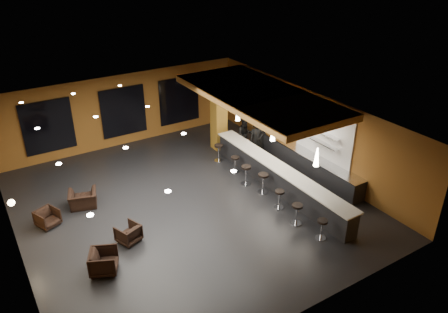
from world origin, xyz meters
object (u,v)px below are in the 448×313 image
bar_stool_1 (297,212)px  bar_stool_3 (263,181)px  staff_a (256,140)px  armchair_a (104,261)px  prep_counter (307,163)px  armchair_b (128,233)px  bar_stool_0 (322,227)px  bar_stool_6 (219,151)px  column (219,114)px  bar_stool_5 (235,162)px  bar_counter (278,179)px  pendant_0 (317,157)px  pendant_1 (273,132)px  bar_stool_4 (246,173)px  pendant_2 (238,113)px  staff_b (245,135)px  staff_c (260,134)px  bar_stool_2 (279,197)px  armchair_d (83,199)px  armchair_c (48,218)px

bar_stool_1 → bar_stool_3: bearing=83.8°
staff_a → armchair_a: size_ratio=2.22×
prep_counter → armchair_b: 8.41m
prep_counter → bar_stool_0: size_ratio=8.06×
armchair_a → bar_stool_6: (6.83, 4.43, 0.14)m
column → bar_stool_0: size_ratio=4.70×
bar_stool_5 → bar_counter: bearing=-72.3°
pendant_0 → pendant_1: same height
pendant_1 → bar_stool_4: size_ratio=0.82×
bar_stool_3 → staff_a: bearing=59.6°
staff_a → bar_stool_0: size_ratio=2.47×
pendant_2 → bar_stool_0: pendant_2 is taller
staff_b → bar_stool_6: (-1.58, -0.19, -0.35)m
bar_counter → column: size_ratio=2.29×
armchair_b → bar_stool_1: bar_stool_1 is taller
bar_stool_0 → bar_stool_4: 4.35m
column → bar_stool_6: 1.86m
staff_c → bar_stool_0: (-2.34, -6.73, -0.36)m
staff_b → armchair_b: staff_b is taller
bar_counter → prep_counter: bearing=14.0°
armchair_b → prep_counter: bearing=162.7°
armchair_a → bar_stool_2: (6.75, -0.09, 0.11)m
staff_b → armchair_d: bearing=-160.4°
prep_counter → bar_stool_0: (-2.76, -3.83, 0.05)m
bar_stool_0 → pendant_0: bearing=60.4°
column → bar_stool_5: size_ratio=4.69×
armchair_c → armchair_d: (1.42, 0.56, 0.01)m
armchair_c → bar_stool_1: bar_stool_1 is taller
armchair_c → bar_stool_6: 7.84m
staff_c → bar_stool_4: (-2.46, -2.38, -0.29)m
armchair_c → bar_stool_2: (7.69, -3.47, 0.16)m
pendant_2 → armchair_d: (-7.09, -0.07, -2.02)m
bar_stool_6 → staff_a: bearing=-22.5°
staff_a → bar_stool_2: bearing=-99.1°
column → staff_c: size_ratio=2.10×
bar_stool_4 → staff_a: bearing=44.7°
staff_b → column: bearing=145.1°
staff_b → armchair_b: 8.11m
armchair_c → pendant_2: bearing=-19.4°
armchair_c → bar_stool_4: (7.63, -1.36, 0.22)m
pendant_0 → prep_counter: bearing=51.3°
armchair_c → armchair_d: armchair_d is taller
prep_counter → bar_stool_5: prep_counter is taller
column → staff_c: bearing=-37.3°
column → armchair_c: (-8.51, -2.23, -1.43)m
staff_c → bar_stool_0: bearing=-114.8°
staff_c → bar_stool_4: bearing=-141.5°
column → bar_stool_3: (-0.67, -4.49, -1.20)m
bar_stool_0 → bar_stool_3: bearing=88.5°
staff_a → bar_stool_2: (-1.69, -3.85, -0.44)m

